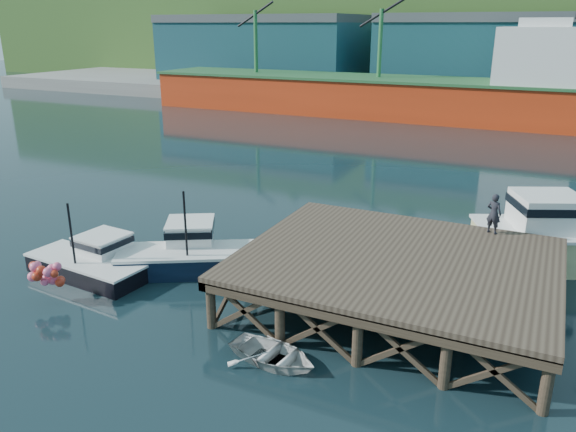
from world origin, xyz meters
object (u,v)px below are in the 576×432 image
Objects in this scene: boat_black at (91,261)px; dinghy at (273,354)px; boat_navy at (190,253)px; dockworker at (494,214)px.

dinghy is (10.62, -2.72, -0.33)m from boat_black.
boat_navy reaches higher than boat_black.
boat_navy is at bearing 40.65° from dockworker.
dockworker is at bearing -7.90° from boat_navy.
dockworker is (5.56, 10.14, 2.69)m from dinghy.
boat_navy is at bearing 61.65° from dinghy.
boat_navy is at bearing 38.90° from boat_black.
boat_black is (-3.67, -2.45, -0.15)m from boat_navy.
boat_navy is 4.41m from boat_black.
dockworker is at bearing -20.49° from dinghy.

